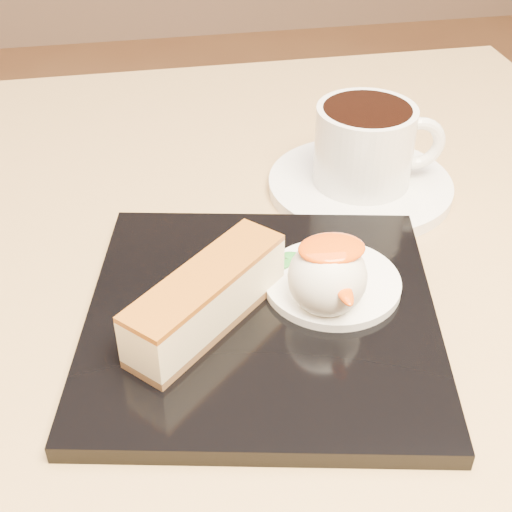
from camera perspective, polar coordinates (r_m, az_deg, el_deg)
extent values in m
cube|color=brown|center=(0.49, -4.59, -5.23)|extent=(0.80, 0.80, 0.04)
cube|color=black|center=(0.46, 0.46, -4.91)|extent=(0.26, 0.26, 0.01)
cube|color=brown|center=(0.44, -3.88, -5.03)|extent=(0.11, 0.11, 0.01)
cube|color=#FFE7A6|center=(0.43, -3.97, -3.30)|extent=(0.11, 0.11, 0.03)
cube|color=maroon|center=(0.42, -4.07, -1.58)|extent=(0.11, 0.11, 0.00)
cylinder|color=white|center=(0.47, 6.11, -2.12)|extent=(0.09, 0.09, 0.01)
sphere|color=white|center=(0.44, 5.73, -1.69)|extent=(0.05, 0.05, 0.05)
ellipsoid|color=#F34E07|center=(0.43, 6.08, 0.60)|extent=(0.04, 0.03, 0.01)
ellipsoid|color=#2D892E|center=(0.48, 2.03, -0.67)|extent=(0.02, 0.02, 0.00)
ellipsoid|color=#2D892E|center=(0.48, 3.16, -0.05)|extent=(0.02, 0.02, 0.00)
ellipsoid|color=#2D892E|center=(0.48, 0.77, -0.16)|extent=(0.01, 0.02, 0.00)
cylinder|color=white|center=(0.59, 8.31, 5.61)|extent=(0.15, 0.15, 0.01)
cylinder|color=white|center=(0.58, 8.63, 8.73)|extent=(0.08, 0.08, 0.06)
cylinder|color=black|center=(0.56, 8.91, 11.41)|extent=(0.07, 0.07, 0.00)
torus|color=white|center=(0.59, 12.79, 8.77)|extent=(0.05, 0.01, 0.05)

